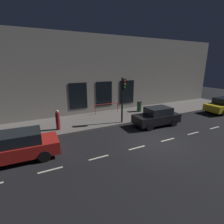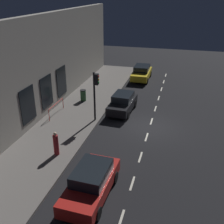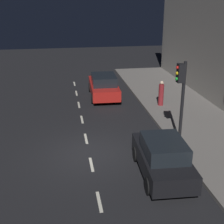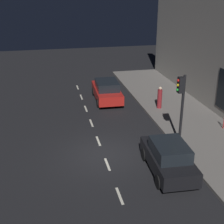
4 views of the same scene
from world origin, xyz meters
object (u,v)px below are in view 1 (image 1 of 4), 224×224
parked_car_0 (224,105)px  pedestrian_0 (58,120)px  traffic_light (123,93)px  parked_car_2 (157,116)px  trash_bin (139,106)px  parked_car_1 (17,146)px

parked_car_0 → pedestrian_0: pedestrian_0 is taller
traffic_light → parked_car_2: (-1.55, -2.46, -2.00)m
pedestrian_0 → parked_car_2: bearing=41.7°
traffic_light → pedestrian_0: 5.69m
traffic_light → parked_car_0: (-1.60, -11.87, -1.99)m
pedestrian_0 → trash_bin: 8.96m
traffic_light → pedestrian_0: bearing=80.7°
pedestrian_0 → trash_bin: bearing=69.1°
pedestrian_0 → trash_bin: (1.56, -8.82, -0.20)m
parked_car_0 → parked_car_2: size_ratio=1.10×
parked_car_0 → trash_bin: (4.03, 8.34, -0.11)m
parked_car_0 → trash_bin: size_ratio=4.20×
trash_bin → parked_car_1: bearing=112.6°
parked_car_0 → parked_car_2: same height
parked_car_1 → trash_bin: bearing=-65.2°
parked_car_1 → pedestrian_0: bearing=-38.0°
parked_car_0 → parked_car_2: (0.05, 9.40, -0.00)m
parked_car_2 → traffic_light: bearing=60.7°
parked_car_0 → parked_car_1: bearing=92.0°
traffic_light → trash_bin: traffic_light is taller
parked_car_1 → trash_bin: (4.82, -11.56, -0.11)m
parked_car_2 → pedestrian_0: (2.42, 7.75, 0.09)m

